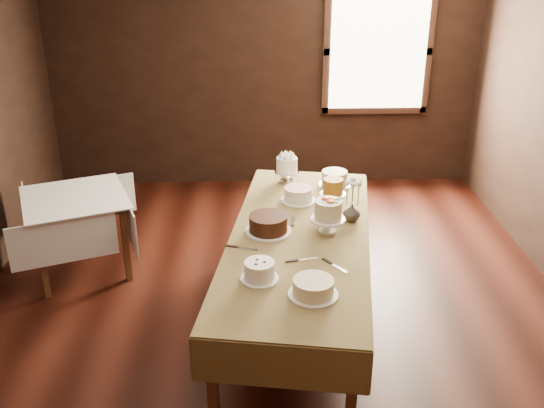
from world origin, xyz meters
The scene contains 20 objects.
floor centered at (0.00, 0.00, 0.00)m, with size 5.00×6.00×0.01m, color black.
wall_back centered at (0.00, 3.00, 1.40)m, with size 5.00×0.02×2.80m, color black.
window centered at (1.30, 2.94, 1.60)m, with size 1.10×0.05×1.30m, color #FFEABF.
display_table centered at (0.20, -0.07, 0.75)m, with size 1.41×2.74×0.81m.
side_table centered at (-1.72, 0.87, 0.65)m, with size 1.14×1.14×0.74m.
cake_meringue centered at (0.16, 0.99, 0.92)m, with size 0.26×0.26×0.24m.
cake_speckled centered at (0.57, 0.89, 0.87)m, with size 0.29×0.29×0.13m.
cake_lattice centered at (0.23, 0.56, 0.86)m, with size 0.34×0.34×0.11m.
cake_caramel centered at (0.50, 0.46, 0.92)m, with size 0.22×0.22×0.25m.
cake_chocolate centered at (-0.03, 0.00, 0.87)m, with size 0.37×0.37×0.14m.
cake_flowers centered at (0.41, -0.02, 0.93)m, with size 0.27×0.27×0.27m.
cake_swirl centered at (-0.11, -0.68, 0.87)m, with size 0.25×0.25×0.13m.
cake_cream centered at (0.22, -0.88, 0.86)m, with size 0.32×0.32×0.11m.
cake_server_a centered at (0.23, -0.43, 0.81)m, with size 0.24×0.03×0.01m, color silver.
cake_server_b centered at (0.43, -0.56, 0.81)m, with size 0.24×0.03×0.01m, color silver.
cake_server_c centered at (0.17, 0.25, 0.81)m, with size 0.24×0.03×0.01m, color silver.
cake_server_d centered at (0.53, 0.16, 0.81)m, with size 0.24×0.03×0.01m, color silver.
cake_server_e centered at (-0.19, -0.27, 0.81)m, with size 0.24×0.03×0.01m, color silver.
flower_vase centered at (0.62, 0.17, 0.88)m, with size 0.14×0.14×0.14m, color #2D2823.
flower_bouquet centered at (0.62, 0.17, 1.07)m, with size 0.14×0.14×0.20m, color white, non-canonical shape.
Camera 1 is at (-0.13, -4.14, 2.92)m, focal length 40.65 mm.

